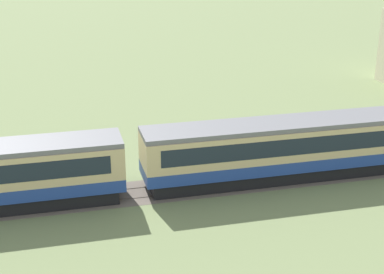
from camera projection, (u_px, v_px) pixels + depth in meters
passenger_train at (307, 145)px, 39.32m from camera, size 113.88×3.21×4.00m
railway_track at (310, 174)px, 40.18m from camera, size 182.11×3.60×0.04m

